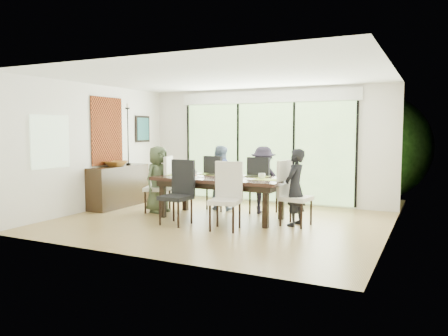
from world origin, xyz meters
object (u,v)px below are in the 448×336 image
at_px(chair_near_right, 225,196).
at_px(cup_c, 262,176).
at_px(person_left_end, 158,179).
at_px(cup_a, 194,172).
at_px(person_far_left, 220,178).
at_px(bowl, 116,164).
at_px(person_right_end, 295,187).
at_px(chair_far_right, 263,185).
at_px(person_far_right, 263,180).
at_px(chair_far_left, 220,182).
at_px(chair_left_end, 157,184).
at_px(vase, 225,174).
at_px(chair_right_end, 296,193).
at_px(table_top, 221,179).
at_px(sideboard, 119,186).
at_px(cup_b, 226,176).
at_px(laptop, 181,175).
at_px(chair_near_left, 176,192).

height_order(chair_near_right, cup_c, chair_near_right).
bearing_deg(person_left_end, cup_a, -69.19).
bearing_deg(person_far_left, chair_near_right, 115.22).
bearing_deg(bowl, person_right_end, -0.91).
bearing_deg(cup_c, person_left_end, -177.49).
xyz_separation_m(chair_far_right, person_left_end, (-2.03, -0.85, 0.10)).
bearing_deg(person_far_right, chair_far_left, -11.82).
bearing_deg(person_left_end, chair_near_right, -103.80).
relative_size(chair_left_end, person_left_end, 0.85).
height_order(person_right_end, person_far_left, same).
relative_size(vase, cup_c, 0.97).
distance_m(chair_right_end, person_far_left, 2.12).
height_order(chair_far_right, vase, chair_far_right).
bearing_deg(chair_left_end, table_top, 71.78).
xyz_separation_m(chair_far_right, cup_a, (-1.25, -0.70, 0.27)).
relative_size(chair_right_end, chair_near_right, 1.00).
xyz_separation_m(person_far_right, cup_a, (-1.25, -0.68, 0.16)).
height_order(cup_c, sideboard, sideboard).
xyz_separation_m(person_left_end, cup_b, (1.63, -0.10, 0.16)).
distance_m(laptop, cup_c, 1.66).
height_order(person_far_left, cup_a, person_far_left).
relative_size(chair_far_right, person_far_left, 0.85).
distance_m(chair_right_end, bowl, 4.18).
bearing_deg(chair_near_left, cup_c, 41.09).
xyz_separation_m(person_right_end, laptop, (-2.33, -0.10, 0.13)).
xyz_separation_m(chair_left_end, person_left_end, (0.02, 0.00, 0.10)).
bearing_deg(cup_c, person_far_right, 108.90).
relative_size(chair_right_end, cup_a, 8.87).
relative_size(chair_near_right, cup_a, 8.87).
height_order(chair_far_right, chair_near_right, same).
height_order(chair_left_end, person_far_right, person_far_right).
distance_m(person_left_end, bowl, 1.21).
distance_m(person_far_right, sideboard, 3.29).
height_order(vase, cup_a, vase).
bearing_deg(chair_right_end, cup_a, 95.00).
xyz_separation_m(vase, sideboard, (-2.71, 0.12, -0.41)).
bearing_deg(chair_far_right, cup_c, 114.62).
bearing_deg(cup_c, vase, -176.19).
height_order(chair_left_end, chair_far_left, same).
height_order(chair_left_end, laptop, chair_left_end).
bearing_deg(table_top, cup_c, 7.13).
relative_size(chair_right_end, cup_b, 11.00).
bearing_deg(bowl, person_left_end, -3.20).
bearing_deg(cup_c, chair_left_end, -177.51).
bearing_deg(chair_far_left, chair_right_end, 171.81).
relative_size(chair_near_left, cup_a, 8.87).
bearing_deg(chair_right_end, chair_near_right, 139.92).
xyz_separation_m(person_far_left, laptop, (-0.40, -0.93, 0.13)).
bearing_deg(chair_left_end, chair_right_end, 71.78).
xyz_separation_m(chair_right_end, bowl, (-4.16, 0.07, 0.39)).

